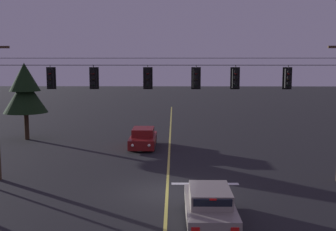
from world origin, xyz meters
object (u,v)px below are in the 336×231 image
traffic_light_centre (148,78)px  tree_verge_near (25,90)px  traffic_light_left_inner (94,78)px  car_waiting_near_lane (210,206)px  traffic_light_leftmost (50,78)px  car_oncoming_lead (143,138)px  traffic_light_far_right (288,78)px  traffic_light_right_inner (196,78)px  traffic_light_rightmost (235,78)px

traffic_light_centre → tree_verge_near: 15.50m
traffic_light_left_inner → traffic_light_centre: bearing=0.0°
tree_verge_near → car_waiting_near_lane: bearing=-52.4°
traffic_light_leftmost → tree_verge_near: bearing=115.8°
car_waiting_near_lane → car_oncoming_lead: same height
traffic_light_far_right → traffic_light_centre: bearing=180.0°
tree_verge_near → traffic_light_right_inner: bearing=-41.5°
traffic_light_far_right → traffic_light_leftmost: bearing=180.0°
traffic_light_leftmost → traffic_light_left_inner: bearing=0.0°
traffic_light_right_inner → traffic_light_leftmost: bearing=180.0°
car_waiting_near_lane → tree_verge_near: tree_verge_near is taller
traffic_light_leftmost → traffic_light_far_right: same height
traffic_light_centre → traffic_light_left_inner: bearing=180.0°
traffic_light_centre → car_oncoming_lead: traffic_light_centre is taller
car_oncoming_lead → traffic_light_centre: bearing=-84.0°
traffic_light_centre → tree_verge_near: bearing=132.5°
traffic_light_leftmost → tree_verge_near: 12.71m
car_waiting_near_lane → tree_verge_near: size_ratio=0.71×
car_waiting_near_lane → traffic_light_centre: bearing=115.5°
traffic_light_right_inner → car_oncoming_lead: (-3.34, 8.48, -4.65)m
traffic_light_centre → traffic_light_right_inner: 2.44m
traffic_light_right_inner → tree_verge_near: size_ratio=0.20×
traffic_light_far_right → traffic_light_rightmost: bearing=180.0°
traffic_light_right_inner → traffic_light_far_right: bearing=0.0°
traffic_light_left_inner → traffic_light_centre: same height
traffic_light_rightmost → traffic_light_left_inner: bearing=180.0°
car_oncoming_lead → tree_verge_near: tree_verge_near is taller
traffic_light_far_right → car_waiting_near_lane: 8.52m
traffic_light_leftmost → car_oncoming_lead: 10.48m
traffic_light_left_inner → traffic_light_right_inner: bearing=0.0°
traffic_light_left_inner → tree_verge_near: size_ratio=0.20×
traffic_light_leftmost → traffic_light_rightmost: 9.36m
traffic_light_centre → traffic_light_right_inner: (2.44, 0.00, 0.00)m
traffic_light_far_right → car_oncoming_lead: bearing=133.2°
traffic_light_leftmost → tree_verge_near: (-5.49, 11.38, -1.37)m
tree_verge_near → traffic_light_rightmost: bearing=-37.5°
traffic_light_left_inner → car_oncoming_lead: traffic_light_left_inner is taller
car_waiting_near_lane → traffic_light_leftmost: bearing=143.5°
traffic_light_right_inner → traffic_light_rightmost: bearing=0.0°
traffic_light_right_inner → car_waiting_near_lane: size_ratio=0.28×
traffic_light_leftmost → traffic_light_centre: (4.93, 0.00, 0.00)m
car_oncoming_lead → traffic_light_rightmost: bearing=-57.9°
traffic_light_leftmost → traffic_light_rightmost: (9.36, 0.00, 0.00)m
traffic_light_centre → traffic_light_far_right: bearing=0.0°
car_oncoming_lead → traffic_light_right_inner: bearing=-68.5°
traffic_light_far_right → car_waiting_near_lane: traffic_light_far_right is taller
traffic_light_rightmost → car_oncoming_lead: (-5.32, 8.48, -4.65)m
traffic_light_leftmost → traffic_light_right_inner: same height
traffic_light_right_inner → traffic_light_far_right: 4.61m
traffic_light_rightmost → tree_verge_near: (-14.85, 11.38, -1.37)m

